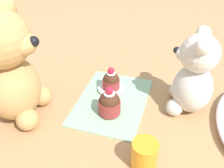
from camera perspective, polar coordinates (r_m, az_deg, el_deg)
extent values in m
plane|color=tan|center=(0.67, 0.00, -3.86)|extent=(4.00, 4.00, 0.00)
cube|color=#8EBC99|center=(0.67, 0.00, -3.67)|extent=(0.24, 0.17, 0.01)
ellipsoid|color=silver|center=(0.65, 17.03, -0.90)|extent=(0.11, 0.09, 0.12)
sphere|color=silver|center=(0.60, 18.60, 6.34)|extent=(0.09, 0.09, 0.09)
ellipsoid|color=silver|center=(0.60, 15.31, 6.47)|extent=(0.04, 0.04, 0.03)
sphere|color=black|center=(0.59, 13.91, 7.13)|extent=(0.02, 0.02, 0.02)
sphere|color=silver|center=(0.61, 19.28, 10.42)|extent=(0.03, 0.03, 0.03)
sphere|color=silver|center=(0.55, 19.19, 7.88)|extent=(0.03, 0.03, 0.03)
sphere|color=silver|center=(0.69, 13.97, -1.41)|extent=(0.04, 0.04, 0.04)
sphere|color=silver|center=(0.64, 13.41, -4.97)|extent=(0.04, 0.04, 0.04)
ellipsoid|color=tan|center=(0.63, -20.55, -0.95)|extent=(0.15, 0.13, 0.15)
sphere|color=tan|center=(0.57, -23.15, 9.01)|extent=(0.12, 0.12, 0.12)
ellipsoid|color=tan|center=(0.55, -18.65, 8.26)|extent=(0.07, 0.06, 0.05)
sphere|color=black|center=(0.54, -16.69, 8.84)|extent=(0.02, 0.02, 0.02)
sphere|color=tan|center=(0.59, -22.31, 15.10)|extent=(0.05, 0.05, 0.05)
sphere|color=tan|center=(0.62, -17.91, -7.35)|extent=(0.05, 0.05, 0.05)
sphere|color=tan|center=(0.67, -15.07, -2.47)|extent=(0.05, 0.05, 0.05)
cylinder|color=#993333|center=(0.62, -0.56, -4.93)|extent=(0.05, 0.05, 0.03)
sphere|color=#472819|center=(0.61, -0.57, -3.71)|extent=(0.05, 0.05, 0.05)
cylinder|color=white|center=(0.60, -0.58, -2.06)|extent=(0.03, 0.03, 0.00)
sphere|color=red|center=(0.59, -0.59, -1.42)|extent=(0.02, 0.02, 0.02)
cylinder|color=silver|center=(0.70, -0.19, -0.94)|extent=(0.07, 0.07, 0.01)
cylinder|color=#993333|center=(0.69, -0.19, 0.10)|extent=(0.05, 0.05, 0.03)
sphere|color=#472819|center=(0.68, -0.20, 1.00)|extent=(0.04, 0.04, 0.04)
cylinder|color=white|center=(0.67, -0.20, 2.34)|extent=(0.02, 0.02, 0.00)
sphere|color=red|center=(0.67, -0.20, 2.91)|extent=(0.02, 0.02, 0.02)
cylinder|color=orange|center=(0.52, 7.06, -15.02)|extent=(0.05, 0.05, 0.06)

